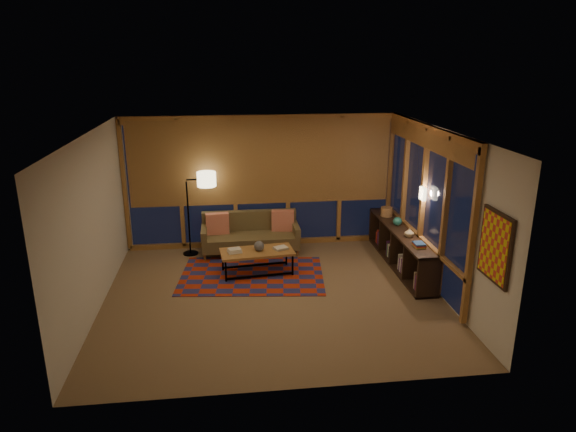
{
  "coord_description": "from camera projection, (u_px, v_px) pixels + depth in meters",
  "views": [
    {
      "loc": [
        -0.69,
        -7.67,
        3.82
      ],
      "look_at": [
        0.28,
        0.33,
        1.27
      ],
      "focal_mm": 32.0,
      "sensor_mm": 36.0,
      "label": 1
    }
  ],
  "objects": [
    {
      "name": "bookshelf",
      "position": [
        400.0,
        248.0,
        9.62
      ],
      "size": [
        0.4,
        2.85,
        0.71
      ],
      "primitive_type": null,
      "color": "#311C14",
      "rests_on": "floor"
    },
    {
      "name": "coffee_table",
      "position": [
        257.0,
        262.0,
        9.31
      ],
      "size": [
        1.37,
        0.74,
        0.44
      ],
      "primitive_type": null,
      "rotation": [
        0.0,
        0.0,
        0.11
      ],
      "color": "#B68241",
      "rests_on": "floor"
    },
    {
      "name": "vase",
      "position": [
        409.0,
        232.0,
        9.11
      ],
      "size": [
        0.21,
        0.21,
        0.17
      ],
      "primitive_type": "imported",
      "rotation": [
        0.0,
        0.0,
        -0.35
      ],
      "color": "tan",
      "rests_on": "bookshelf"
    },
    {
      "name": "window_wall_back",
      "position": [
        262.0,
        182.0,
        10.38
      ],
      "size": [
        5.3,
        0.16,
        2.6
      ],
      "primitive_type": null,
      "color": "#B68241",
      "rests_on": "walls"
    },
    {
      "name": "basket",
      "position": [
        387.0,
        212.0,
        10.3
      ],
      "size": [
        0.3,
        0.3,
        0.18
      ],
      "primitive_type": "cylinder",
      "rotation": [
        0.0,
        0.0,
        -0.32
      ],
      "color": "#B08050",
      "rests_on": "bookshelf"
    },
    {
      "name": "sofa",
      "position": [
        250.0,
        234.0,
        10.23
      ],
      "size": [
        1.91,
        0.79,
        0.78
      ],
      "primitive_type": null,
      "rotation": [
        0.0,
        0.0,
        0.01
      ],
      "color": "brown",
      "rests_on": "floor"
    },
    {
      "name": "walls",
      "position": [
        273.0,
        218.0,
        8.08
      ],
      "size": [
        5.51,
        5.01,
        2.7
      ],
      "color": "beige",
      "rests_on": "floor"
    },
    {
      "name": "area_rug",
      "position": [
        252.0,
        275.0,
        9.27
      ],
      "size": [
        2.72,
        1.97,
        0.01
      ],
      "primitive_type": "cube",
      "rotation": [
        0.0,
        0.0,
        -0.11
      ],
      "color": "#A6280F",
      "rests_on": "floor"
    },
    {
      "name": "ceiling",
      "position": [
        272.0,
        133.0,
        7.68
      ],
      "size": [
        5.5,
        5.0,
        0.01
      ],
      "primitive_type": "cube",
      "color": "silver",
      "rests_on": "walls"
    },
    {
      "name": "book_stack_b",
      "position": [
        281.0,
        248.0,
        9.31
      ],
      "size": [
        0.32,
        0.3,
        0.05
      ],
      "primitive_type": null,
      "rotation": [
        0.0,
        0.0,
        0.42
      ],
      "color": "beige",
      "rests_on": "coffee_table"
    },
    {
      "name": "window_wall_right",
      "position": [
        422.0,
        202.0,
        8.96
      ],
      "size": [
        0.16,
        3.7,
        2.6
      ],
      "primitive_type": null,
      "color": "#B68241",
      "rests_on": "walls"
    },
    {
      "name": "teal_bowl",
      "position": [
        397.0,
        221.0,
        9.72
      ],
      "size": [
        0.21,
        0.21,
        0.17
      ],
      "primitive_type": "sphere",
      "rotation": [
        0.0,
        0.0,
        0.31
      ],
      "color": "#236C61",
      "rests_on": "bookshelf"
    },
    {
      "name": "wall_art",
      "position": [
        495.0,
        247.0,
        6.62
      ],
      "size": [
        0.06,
        0.74,
        0.94
      ],
      "primitive_type": null,
      "color": "red",
      "rests_on": "walls"
    },
    {
      "name": "ceramic_pot",
      "position": [
        259.0,
        246.0,
        9.23
      ],
      "size": [
        0.19,
        0.19,
        0.18
      ],
      "primitive_type": "sphere",
      "rotation": [
        0.0,
        0.0,
        -0.01
      ],
      "color": "black",
      "rests_on": "coffee_table"
    },
    {
      "name": "floor",
      "position": [
        273.0,
        296.0,
        8.49
      ],
      "size": [
        5.5,
        5.0,
        0.01
      ],
      "primitive_type": "cube",
      "color": "#7D6246",
      "rests_on": "ground"
    },
    {
      "name": "pillow_right",
      "position": [
        283.0,
        220.0,
        10.38
      ],
      "size": [
        0.47,
        0.21,
        0.46
      ],
      "primitive_type": null,
      "rotation": [
        0.0,
        0.0,
        -0.14
      ],
      "color": "red",
      "rests_on": "sofa"
    },
    {
      "name": "wall_sconce",
      "position": [
        423.0,
        194.0,
        8.75
      ],
      "size": [
        0.12,
        0.18,
        0.22
      ],
      "primitive_type": null,
      "color": "beige",
      "rests_on": "walls"
    },
    {
      "name": "floor_lamp",
      "position": [
        188.0,
        214.0,
        10.03
      ],
      "size": [
        0.56,
        0.37,
        1.67
      ],
      "primitive_type": null,
      "rotation": [
        0.0,
        0.0,
        0.01
      ],
      "color": "black",
      "rests_on": "floor"
    },
    {
      "name": "shelf_book_stack",
      "position": [
        419.0,
        245.0,
        8.66
      ],
      "size": [
        0.2,
        0.27,
        0.07
      ],
      "primitive_type": null,
      "rotation": [
        0.0,
        0.0,
        -0.11
      ],
      "color": "beige",
      "rests_on": "bookshelf"
    },
    {
      "name": "pillow_left",
      "position": [
        217.0,
        223.0,
        10.19
      ],
      "size": [
        0.47,
        0.19,
        0.45
      ],
      "primitive_type": null,
      "rotation": [
        0.0,
        0.0,
        0.08
      ],
      "color": "red",
      "rests_on": "sofa"
    },
    {
      "name": "book_stack_a",
      "position": [
        235.0,
        251.0,
        9.16
      ],
      "size": [
        0.28,
        0.25,
        0.07
      ],
      "primitive_type": null,
      "rotation": [
        0.0,
        0.0,
        0.24
      ],
      "color": "beige",
      "rests_on": "coffee_table"
    }
  ]
}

